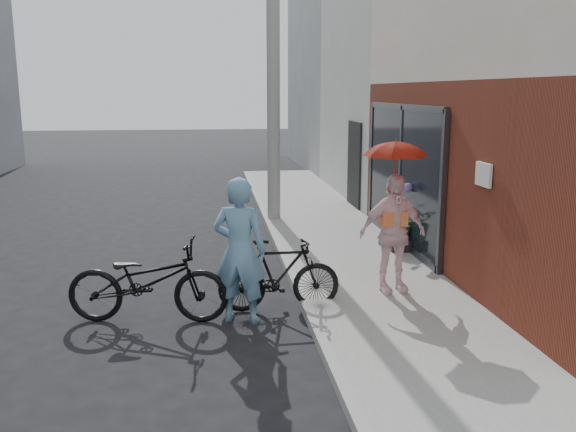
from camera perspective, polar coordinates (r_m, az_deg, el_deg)
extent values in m
plane|color=black|center=(7.62, -4.87, -10.43)|extent=(80.00, 80.00, 0.00)
cube|color=gray|center=(9.77, 7.04, -5.09)|extent=(2.20, 24.00, 0.12)
cube|color=#9E9E99|center=(9.56, 0.25, -5.39)|extent=(0.12, 24.00, 0.12)
cube|color=black|center=(11.20, 10.58, 3.75)|extent=(0.06, 3.80, 2.40)
cube|color=white|center=(8.09, 17.83, 3.71)|extent=(0.04, 0.40, 0.30)
cube|color=silver|center=(17.72, 18.10, 13.15)|extent=(8.00, 6.00, 7.00)
cube|color=gray|center=(24.25, 10.90, 12.94)|extent=(8.00, 8.00, 7.00)
cylinder|color=#9E9E99|center=(13.15, -1.39, 14.43)|extent=(0.28, 0.28, 7.00)
imported|color=#6899B9|center=(7.57, -4.54, -3.23)|extent=(0.78, 0.63, 1.84)
imported|color=black|center=(7.84, -12.98, -5.96)|extent=(2.09, 0.98, 1.06)
imported|color=black|center=(8.05, -0.82, -5.52)|extent=(1.62, 0.49, 0.97)
imported|color=#F6CFD4|center=(8.46, 9.76, -1.62)|extent=(1.01, 0.54, 1.64)
imported|color=red|center=(8.28, 10.04, 6.37)|extent=(0.82, 0.82, 0.72)
cube|color=black|center=(10.83, 10.43, -2.71)|extent=(0.36, 0.36, 0.18)
imported|color=#2B6C32|center=(10.74, 10.51, -0.51)|extent=(0.60, 0.52, 0.67)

